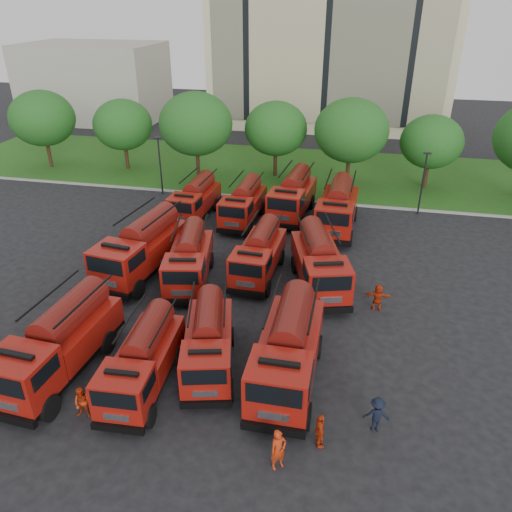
{
  "coord_description": "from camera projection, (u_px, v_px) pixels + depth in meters",
  "views": [
    {
      "loc": [
        6.91,
        -22.21,
        15.94
      ],
      "look_at": [
        1.35,
        3.95,
        1.8
      ],
      "focal_mm": 35.0,
      "sensor_mm": 36.0,
      "label": 1
    }
  ],
  "objects": [
    {
      "name": "tree_4",
      "position": [
        351.0,
        131.0,
        43.85
      ],
      "size": [
        6.55,
        6.55,
        8.01
      ],
      "color": "#382314",
      "rests_on": "ground"
    },
    {
      "name": "fire_truck_0",
      "position": [
        59.0,
        342.0,
        22.92
      ],
      "size": [
        3.15,
        7.64,
        3.4
      ],
      "rotation": [
        0.0,
        0.0,
        -0.07
      ],
      "color": "black",
      "rests_on": "ground"
    },
    {
      "name": "fire_truck_4",
      "position": [
        142.0,
        247.0,
        31.31
      ],
      "size": [
        3.7,
        8.12,
        3.57
      ],
      "rotation": [
        0.0,
        0.0,
        -0.13
      ],
      "color": "black",
      "rests_on": "ground"
    },
    {
      "name": "tree_3",
      "position": [
        276.0,
        129.0,
        46.68
      ],
      "size": [
        5.88,
        5.88,
        7.19
      ],
      "color": "#382314",
      "rests_on": "ground"
    },
    {
      "name": "firefighter_0",
      "position": [
        278.0,
        466.0,
        18.96
      ],
      "size": [
        0.81,
        0.8,
        1.8
      ],
      "primitive_type": "imported",
      "rotation": [
        0.0,
        0.0,
        0.72
      ],
      "color": "#B52B0D",
      "rests_on": "ground"
    },
    {
      "name": "fire_truck_7",
      "position": [
        319.0,
        262.0,
        29.89
      ],
      "size": [
        4.39,
        7.65,
        3.3
      ],
      "rotation": [
        0.0,
        0.0,
        0.28
      ],
      "color": "black",
      "rests_on": "ground"
    },
    {
      "name": "lawn",
      "position": [
        288.0,
        170.0,
        50.39
      ],
      "size": [
        70.0,
        16.0,
        0.12
      ],
      "primitive_type": "cube",
      "color": "#1D4C14",
      "rests_on": "ground"
    },
    {
      "name": "firefighter_3",
      "position": [
        374.0,
        429.0,
        20.59
      ],
      "size": [
        1.09,
        0.62,
        1.63
      ],
      "primitive_type": "imported",
      "rotation": [
        0.0,
        0.0,
        3.22
      ],
      "color": "black",
      "rests_on": "ground"
    },
    {
      "name": "tree_5",
      "position": [
        432.0,
        142.0,
        43.83
      ],
      "size": [
        5.46,
        5.46,
        6.68
      ],
      "color": "#382314",
      "rests_on": "ground"
    },
    {
      "name": "fire_truck_5",
      "position": [
        189.0,
        258.0,
        30.5
      ],
      "size": [
        3.58,
        7.1,
        3.09
      ],
      "rotation": [
        0.0,
        0.0,
        0.19
      ],
      "color": "black",
      "rests_on": "ground"
    },
    {
      "name": "fire_truck_11",
      "position": [
        337.0,
        207.0,
        37.28
      ],
      "size": [
        2.99,
        7.66,
        3.45
      ],
      "rotation": [
        0.0,
        0.0,
        -0.03
      ],
      "color": "black",
      "rests_on": "ground"
    },
    {
      "name": "ground",
      "position": [
        218.0,
        314.0,
        27.93
      ],
      "size": [
        140.0,
        140.0,
        0.0
      ],
      "primitive_type": "plane",
      "color": "black",
      "rests_on": "ground"
    },
    {
      "name": "firefighter_4",
      "position": [
        165.0,
        283.0,
        30.98
      ],
      "size": [
        0.86,
        0.93,
        1.59
      ],
      "primitive_type": "imported",
      "rotation": [
        0.0,
        0.0,
        2.16
      ],
      "color": "black",
      "rests_on": "ground"
    },
    {
      "name": "fire_truck_1",
      "position": [
        143.0,
        359.0,
        22.25
      ],
      "size": [
        2.63,
        6.47,
        2.89
      ],
      "rotation": [
        0.0,
        0.0,
        0.06
      ],
      "color": "black",
      "rests_on": "ground"
    },
    {
      "name": "firefighter_2",
      "position": [
        319.0,
        446.0,
        19.82
      ],
      "size": [
        0.77,
        1.05,
        1.61
      ],
      "primitive_type": "imported",
      "rotation": [
        0.0,
        0.0,
        1.84
      ],
      "color": "#B52B0D",
      "rests_on": "ground"
    },
    {
      "name": "side_building",
      "position": [
        95.0,
        82.0,
        69.15
      ],
      "size": [
        18.0,
        12.0,
        10.0
      ],
      "primitive_type": "cube",
      "color": "#9B978A",
      "rests_on": "ground"
    },
    {
      "name": "lamp_post_1",
      "position": [
        423.0,
        180.0,
        39.25
      ],
      "size": [
        0.6,
        0.25,
        5.11
      ],
      "color": "black",
      "rests_on": "ground"
    },
    {
      "name": "curb",
      "position": [
        274.0,
        199.0,
        43.38
      ],
      "size": [
        70.0,
        0.3,
        0.14
      ],
      "primitive_type": "cube",
      "color": "gray",
      "rests_on": "ground"
    },
    {
      "name": "fire_truck_8",
      "position": [
        195.0,
        199.0,
        39.42
      ],
      "size": [
        2.66,
        6.69,
        3.0
      ],
      "rotation": [
        0.0,
        0.0,
        -0.05
      ],
      "color": "black",
      "rests_on": "ground"
    },
    {
      "name": "firefighter_5",
      "position": [
        376.0,
        309.0,
        28.4
      ],
      "size": [
        1.51,
        0.7,
        1.59
      ],
      "primitive_type": "imported",
      "rotation": [
        0.0,
        0.0,
        3.19
      ],
      "color": "#B52B0D",
      "rests_on": "ground"
    },
    {
      "name": "fire_truck_10",
      "position": [
        293.0,
        195.0,
        39.6
      ],
      "size": [
        3.2,
        7.6,
        3.38
      ],
      "rotation": [
        0.0,
        0.0,
        -0.08
      ],
      "color": "black",
      "rests_on": "ground"
    },
    {
      "name": "fire_truck_9",
      "position": [
        244.0,
        203.0,
        38.62
      ],
      "size": [
        2.65,
        6.74,
        3.03
      ],
      "rotation": [
        0.0,
        0.0,
        -0.04
      ],
      "color": "black",
      "rests_on": "ground"
    },
    {
      "name": "fire_truck_2",
      "position": [
        208.0,
        341.0,
        23.44
      ],
      "size": [
        3.64,
        6.66,
        2.88
      ],
      "rotation": [
        0.0,
        0.0,
        0.25
      ],
      "color": "black",
      "rests_on": "ground"
    },
    {
      "name": "tree_0",
      "position": [
        42.0,
        118.0,
        49.02
      ],
      "size": [
        6.3,
        6.3,
        7.7
      ],
      "color": "#382314",
      "rests_on": "ground"
    },
    {
      "name": "apartment_building",
      "position": [
        333.0,
        24.0,
        63.17
      ],
      "size": [
        30.0,
        14.18,
        25.0
      ],
      "color": "beige",
      "rests_on": "ground"
    },
    {
      "name": "firefighter_1",
      "position": [
        86.0,
        416.0,
        21.2
      ],
      "size": [
        0.77,
        0.45,
        1.54
      ],
      "primitive_type": "imported",
      "rotation": [
        0.0,
        0.0,
        0.06
      ],
      "color": "#B52B0D",
      "rests_on": "ground"
    },
    {
      "name": "fire_truck_6",
      "position": [
        259.0,
        253.0,
        31.21
      ],
      "size": [
        2.64,
        6.69,
        3.0
      ],
      "rotation": [
        0.0,
        0.0,
        -0.04
      ],
      "color": "black",
      "rests_on": "ground"
    },
    {
      "name": "tree_2",
      "position": [
        196.0,
        124.0,
        45.49
      ],
      "size": [
        6.72,
        6.72,
        8.22
      ],
      "color": "#382314",
      "rests_on": "ground"
    },
    {
      "name": "lamp_post_0",
      "position": [
        160.0,
        163.0,
        43.29
      ],
      "size": [
        0.6,
        0.25,
        5.11
      ],
      "color": "black",
      "rests_on": "ground"
    },
    {
      "name": "fire_truck_3",
      "position": [
        288.0,
        349.0,
        22.48
      ],
      "size": [
        2.79,
        7.54,
        3.43
      ],
      "rotation": [
        0.0,
        0.0,
        0.0
      ],
      "color": "black",
      "rests_on": "ground"
    },
    {
      "name": "tree_1",
      "position": [
        123.0,
        125.0,
        48.63
      ],
      "size": [
        5.71,
        5.71,
        6.98
      ],
      "color": "#382314",
      "rests_on": "ground"
    }
  ]
}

